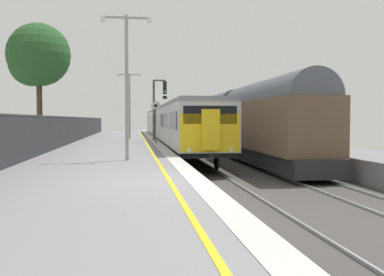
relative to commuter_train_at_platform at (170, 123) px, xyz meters
name	(u,v)px	position (x,y,z in m)	size (l,w,h in m)	color
ground	(277,200)	(0.54, -28.58, -1.88)	(17.40, 110.00, 1.21)	gray
commuter_train_at_platform	(170,123)	(0.00, 0.00, 0.00)	(2.83, 42.52, 3.81)	#B7B7BC
freight_train_adjacent_track	(219,120)	(4.00, -2.63, 0.31)	(2.60, 42.31, 4.71)	#232326
signal_gantry	(157,102)	(-1.46, -5.91, 1.67)	(1.10, 0.24, 4.68)	#47474C
speed_limit_sign	(156,117)	(-1.85, -10.57, 0.53)	(0.59, 0.08, 2.83)	#59595B
platform_lamp_mid	(127,75)	(-3.61, -22.56, 2.09)	(2.00, 0.20, 5.69)	#93999E
platform_lamp_far	(130,100)	(-3.61, -2.96, 1.95)	(2.00, 0.20, 5.43)	#93999E
background_tree_centre	(37,58)	(-10.32, -6.19, 4.90)	(4.59, 4.59, 8.65)	#473323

